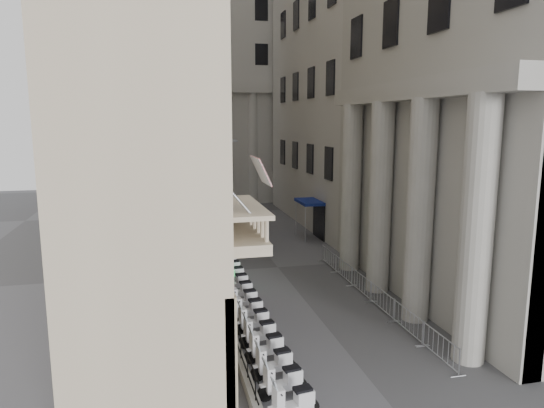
% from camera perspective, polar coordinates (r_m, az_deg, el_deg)
% --- Properties ---
extents(far_building, '(22.00, 10.00, 30.00)m').
position_cam_1_polar(far_building, '(57.87, -6.31, 15.59)').
color(far_building, '#AEACA5').
rests_on(far_building, ground).
extents(iron_fence, '(0.30, 28.00, 1.40)m').
position_cam_1_polar(iron_fence, '(28.71, -7.20, -8.65)').
color(iron_fence, black).
rests_on(iron_fence, ground).
extents(blue_awning, '(1.60, 3.00, 3.00)m').
position_cam_1_polar(blue_awning, '(37.93, 4.36, -4.06)').
color(blue_awning, navy).
rests_on(blue_awning, ground).
extents(flag, '(1.00, 1.40, 8.20)m').
position_cam_1_polar(flag, '(17.01, -1.21, -22.25)').
color(flag, '#9E0C11').
rests_on(flag, ground).
extents(scooter_1, '(1.47, 0.76, 1.50)m').
position_cam_1_polar(scooter_1, '(17.25, 1.32, -21.76)').
color(scooter_1, white).
rests_on(scooter_1, ground).
extents(scooter_2, '(1.47, 0.76, 1.50)m').
position_cam_1_polar(scooter_2, '(18.32, 0.27, -19.74)').
color(scooter_2, white).
rests_on(scooter_2, ground).
extents(scooter_3, '(1.47, 0.76, 1.50)m').
position_cam_1_polar(scooter_3, '(19.41, -0.63, -17.93)').
color(scooter_3, white).
rests_on(scooter_3, ground).
extents(scooter_4, '(1.47, 0.76, 1.50)m').
position_cam_1_polar(scooter_4, '(20.53, -1.43, -16.32)').
color(scooter_4, white).
rests_on(scooter_4, ground).
extents(scooter_5, '(1.47, 0.76, 1.50)m').
position_cam_1_polar(scooter_5, '(21.66, -2.13, -14.87)').
color(scooter_5, white).
rests_on(scooter_5, ground).
extents(scooter_6, '(1.47, 0.76, 1.50)m').
position_cam_1_polar(scooter_6, '(22.80, -2.76, -13.57)').
color(scooter_6, white).
rests_on(scooter_6, ground).
extents(scooter_7, '(1.47, 0.76, 1.50)m').
position_cam_1_polar(scooter_7, '(23.96, -3.32, -12.39)').
color(scooter_7, white).
rests_on(scooter_7, ground).
extents(scooter_8, '(1.47, 0.76, 1.50)m').
position_cam_1_polar(scooter_8, '(25.13, -3.82, -11.31)').
color(scooter_8, white).
rests_on(scooter_8, ground).
extents(scooter_9, '(1.47, 0.76, 1.50)m').
position_cam_1_polar(scooter_9, '(26.31, -4.27, -10.34)').
color(scooter_9, white).
rests_on(scooter_9, ground).
extents(scooter_10, '(1.47, 0.76, 1.50)m').
position_cam_1_polar(scooter_10, '(27.50, -4.69, -9.44)').
color(scooter_10, white).
rests_on(scooter_10, ground).
extents(scooter_11, '(1.47, 0.76, 1.50)m').
position_cam_1_polar(scooter_11, '(28.70, -5.06, -8.62)').
color(scooter_11, white).
rests_on(scooter_11, ground).
extents(scooter_12, '(1.47, 0.76, 1.50)m').
position_cam_1_polar(scooter_12, '(29.90, -5.41, -7.87)').
color(scooter_12, white).
rests_on(scooter_12, ground).
extents(barrier_0, '(0.60, 2.40, 1.10)m').
position_cam_1_polar(barrier_0, '(20.39, 19.11, -17.07)').
color(barrier_0, '#B4B7BD').
rests_on(barrier_0, ground).
extents(barrier_1, '(0.60, 2.40, 1.10)m').
position_cam_1_polar(barrier_1, '(22.33, 15.62, -14.46)').
color(barrier_1, '#B4B7BD').
rests_on(barrier_1, ground).
extents(barrier_2, '(0.60, 2.40, 1.10)m').
position_cam_1_polar(barrier_2, '(24.36, 12.75, -12.24)').
color(barrier_2, '#B4B7BD').
rests_on(barrier_2, ground).
extents(barrier_3, '(0.60, 2.40, 1.10)m').
position_cam_1_polar(barrier_3, '(26.48, 10.38, -10.34)').
color(barrier_3, '#B4B7BD').
rests_on(barrier_3, ground).
extents(barrier_4, '(0.60, 2.40, 1.10)m').
position_cam_1_polar(barrier_4, '(28.66, 8.38, -8.72)').
color(barrier_4, '#B4B7BD').
rests_on(barrier_4, ground).
extents(barrier_5, '(0.60, 2.40, 1.10)m').
position_cam_1_polar(barrier_5, '(30.89, 6.69, -7.32)').
color(barrier_5, '#B4B7BD').
rests_on(barrier_5, ground).
extents(security_tent, '(4.40, 4.40, 3.57)m').
position_cam_1_polar(security_tent, '(34.79, -5.00, -0.30)').
color(security_tent, white).
rests_on(security_tent, ground).
extents(street_lamp, '(2.42, 0.99, 7.73)m').
position_cam_1_polar(street_lamp, '(34.51, -7.23, 2.26)').
color(street_lamp, '#909398').
rests_on(street_lamp, ground).
extents(info_kiosk, '(0.55, 0.85, 1.74)m').
position_cam_1_polar(info_kiosk, '(27.09, -5.23, -7.80)').
color(info_kiosk, black).
rests_on(info_kiosk, ground).
extents(pedestrian_a, '(0.69, 0.57, 1.63)m').
position_cam_1_polar(pedestrian_a, '(33.40, -1.17, -4.49)').
color(pedestrian_a, black).
rests_on(pedestrian_a, ground).
extents(pedestrian_b, '(0.98, 0.93, 1.59)m').
position_cam_1_polar(pedestrian_b, '(45.98, -2.84, -0.60)').
color(pedestrian_b, black).
rests_on(pedestrian_b, ground).
extents(pedestrian_c, '(1.15, 1.11, 1.98)m').
position_cam_1_polar(pedestrian_c, '(37.09, -4.77, -2.81)').
color(pedestrian_c, black).
rests_on(pedestrian_c, ground).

